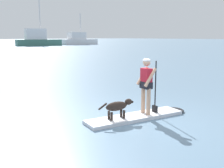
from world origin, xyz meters
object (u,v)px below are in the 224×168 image
object	(u,v)px
person_paddler	(147,82)
moored_boat_far_port	(78,40)
moored_boat_outer	(38,39)
paddleboard	(141,116)
dog	(118,106)

from	to	relation	value
person_paddler	moored_boat_far_port	size ratio (longest dim) A/B	0.16
person_paddler	moored_boat_outer	size ratio (longest dim) A/B	0.14
moored_boat_outer	moored_boat_far_port	distance (m)	12.62
paddleboard	moored_boat_far_port	distance (m)	68.79
person_paddler	dog	size ratio (longest dim) A/B	1.47
person_paddler	paddleboard	bearing A→B (deg)	167.39
moored_boat_far_port	dog	bearing A→B (deg)	-124.71
dog	person_paddler	bearing A→B (deg)	-12.61
dog	moored_boat_far_port	xyz separation A→B (m)	(39.34, 56.78, 0.83)
moored_boat_outer	moored_boat_far_port	world-z (taller)	moored_boat_outer
person_paddler	moored_boat_far_port	world-z (taller)	moored_boat_far_port
person_paddler	moored_boat_outer	xyz separation A→B (m)	(25.78, 56.49, 0.50)
moored_boat_far_port	moored_boat_outer	bearing A→B (deg)	-177.70
dog	moored_boat_outer	xyz separation A→B (m)	(26.73, 56.28, 1.09)
dog	moored_boat_far_port	distance (m)	69.09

